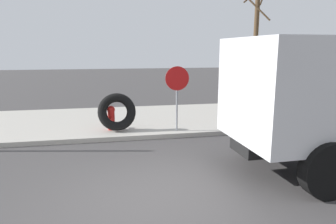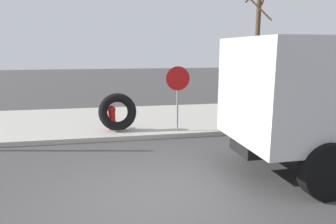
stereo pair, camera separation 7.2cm
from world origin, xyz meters
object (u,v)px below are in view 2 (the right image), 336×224
(loose_tire, at_px, (117,112))
(fire_hydrant, at_px, (112,117))
(stop_sign, at_px, (178,87))
(bare_tree, at_px, (257,38))

(loose_tire, bearing_deg, fire_hydrant, 138.24)
(fire_hydrant, relative_size, stop_sign, 0.38)
(fire_hydrant, height_order, stop_sign, stop_sign)
(stop_sign, relative_size, bare_tree, 0.35)
(fire_hydrant, bearing_deg, loose_tire, -41.76)
(loose_tire, bearing_deg, bare_tree, 26.80)
(fire_hydrant, distance_m, loose_tire, 0.31)
(loose_tire, bearing_deg, stop_sign, -11.74)
(stop_sign, bearing_deg, loose_tire, 168.26)
(fire_hydrant, relative_size, bare_tree, 0.13)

